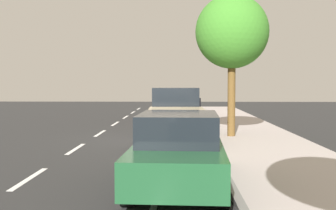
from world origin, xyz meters
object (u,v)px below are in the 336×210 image
parked_sedan_red_far (176,106)px  street_tree_mid_block (232,32)px  cyclist_with_backpack (195,104)px  bicycle_at_curb (190,117)px  parked_pickup_tan_mid (176,117)px  parked_sedan_green_second (179,151)px

parked_sedan_red_far → street_tree_mid_block: size_ratio=0.84×
cyclist_with_backpack → street_tree_mid_block: (1.17, -5.27, 2.96)m
bicycle_at_curb → parked_pickup_tan_mid: bearing=-96.2°
parked_sedan_green_second → cyclist_with_backpack: cyclist_with_backpack is taller
parked_sedan_red_far → street_tree_mid_block: bearing=-77.6°
parked_sedan_green_second → street_tree_mid_block: (1.98, 7.36, 3.26)m
parked_pickup_tan_mid → parked_sedan_green_second: bearing=-89.0°
parked_pickup_tan_mid → bicycle_at_curb: bearing=83.8°
parked_pickup_tan_mid → cyclist_with_backpack: size_ratio=3.11×
bicycle_at_curb → parked_sedan_red_far: bearing=100.4°
parked_sedan_red_far → bicycle_at_curb: size_ratio=2.48×
parked_pickup_tan_mid → street_tree_mid_block: bearing=19.0°
parked_pickup_tan_mid → parked_sedan_red_far: bearing=90.2°
parked_pickup_tan_mid → cyclist_with_backpack: parked_pickup_tan_mid is taller
parked_sedan_green_second → parked_sedan_red_far: (-0.16, 17.08, 0.00)m
parked_pickup_tan_mid → parked_sedan_red_far: 10.44m
parked_pickup_tan_mid → cyclist_with_backpack: 6.06m
cyclist_with_backpack → parked_sedan_red_far: bearing=102.2°
parked_sedan_green_second → cyclist_with_backpack: 12.65m
parked_sedan_green_second → parked_pickup_tan_mid: (-0.11, 6.64, 0.15)m
parked_sedan_green_second → parked_pickup_tan_mid: bearing=91.0°
parked_sedan_red_far → bicycle_at_curb: 4.09m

